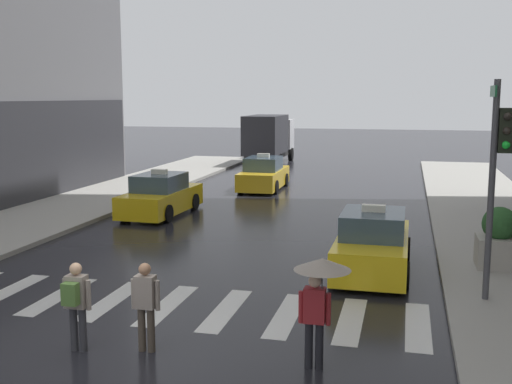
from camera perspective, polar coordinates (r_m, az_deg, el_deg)
The scene contains 11 objects.
ground_plane at distance 11.68m, azimuth -13.73°, elevation -14.68°, with size 160.00×160.00×0.00m, color black.
crosswalk_markings at distance 14.21m, azimuth -8.10°, elevation -10.18°, with size 11.30×2.80×0.01m.
traffic_light_pole at distance 14.31m, azimuth 21.25°, elevation 2.80°, with size 0.44×0.84×4.80m.
taxi_lead at distance 16.77m, azimuth 10.62°, elevation -4.74°, with size 1.95×4.55×1.80m.
taxi_second at distance 24.61m, azimuth -8.70°, elevation -0.40°, with size 2.05×4.59×1.80m.
taxi_third at distance 30.96m, azimuth 0.70°, elevation 1.56°, with size 1.98×4.56×1.80m.
box_truck at distance 42.30m, azimuth 1.18°, elevation 5.02°, with size 2.35×7.56×3.35m.
pedestrian_with_umbrella at distance 10.55m, azimuth 5.83°, elevation -8.26°, with size 0.96×0.96×1.94m.
pedestrian_with_backpack at distance 11.81m, azimuth -16.12°, elevation -9.46°, with size 0.55×0.43×1.65m.
pedestrian_plain_coat at distance 11.56m, azimuth -10.05°, elevation -9.82°, with size 0.55×0.24×1.65m.
planter_near_corner at distance 17.56m, azimuth 21.30°, elevation -4.10°, with size 1.10×1.10×1.60m.
Camera 1 is at (5.06, -9.46, 4.59)m, focal length 43.77 mm.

